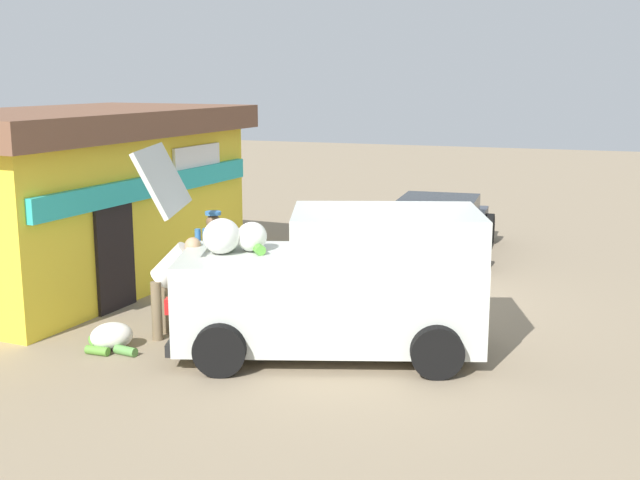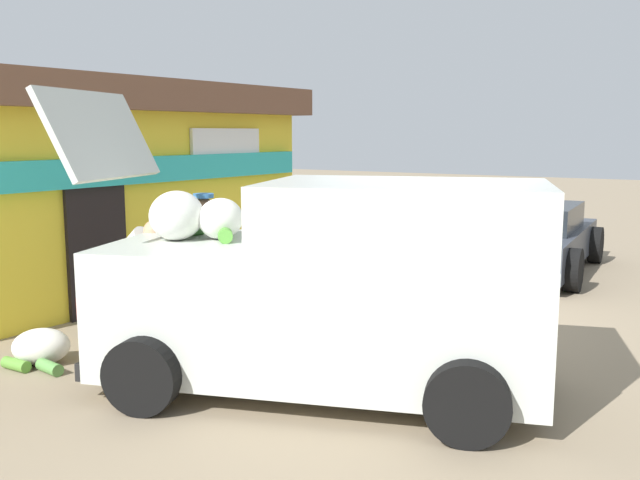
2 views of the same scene
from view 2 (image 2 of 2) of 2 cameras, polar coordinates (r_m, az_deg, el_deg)
ground_plane at (r=9.25m, az=9.46°, el=-6.20°), size 60.00×60.00×0.00m
storefront_bar at (r=11.33m, az=-18.26°, el=4.43°), size 6.92×4.08×3.10m
delivery_van at (r=6.41m, az=1.18°, el=-3.80°), size 3.05×4.68×2.77m
parked_sedan at (r=12.56m, az=16.49°, el=0.13°), size 4.05×2.35×1.16m
vendor_standing at (r=8.43m, az=-9.36°, el=-1.06°), size 0.45×0.53×1.66m
customer_bending at (r=7.74m, az=-15.13°, el=-2.54°), size 0.60×0.76×1.47m
unloaded_banana_pile at (r=7.83m, az=-21.82°, el=-8.18°), size 0.72×0.92×0.38m
paint_bucket at (r=11.56m, az=-0.49°, el=-2.24°), size 0.33×0.33×0.33m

